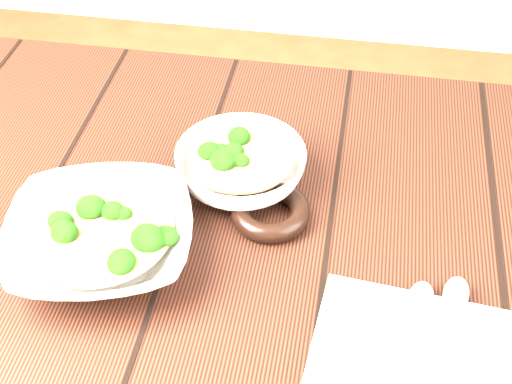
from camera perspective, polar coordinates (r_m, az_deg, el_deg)
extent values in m
cube|color=#3B1B11|center=(0.98, -4.78, -3.15)|extent=(1.20, 0.80, 0.04)
cube|color=#3B1B11|center=(1.51, 19.81, -6.05)|extent=(0.07, 0.07, 0.71)
imported|color=silver|center=(0.92, -12.31, -3.70)|extent=(0.28, 0.28, 0.06)
cylinder|color=#976D43|center=(0.91, -12.48, -2.89)|extent=(0.19, 0.19, 0.00)
ellipsoid|color=#2B6917|center=(0.90, -11.06, -2.48)|extent=(0.04, 0.04, 0.03)
ellipsoid|color=#2B6917|center=(0.92, -11.28, -1.01)|extent=(0.04, 0.04, 0.03)
ellipsoid|color=#2B6917|center=(0.94, -14.11, -0.68)|extent=(0.04, 0.04, 0.03)
ellipsoid|color=#2B6917|center=(0.91, -14.30, -2.75)|extent=(0.04, 0.04, 0.03)
ellipsoid|color=#2B6917|center=(0.88, -14.03, -4.49)|extent=(0.04, 0.04, 0.03)
ellipsoid|color=#2B6917|center=(0.86, -10.69, -4.87)|extent=(0.04, 0.04, 0.03)
imported|color=silver|center=(1.00, -1.22, 1.95)|extent=(0.23, 0.23, 0.06)
cylinder|color=#976D43|center=(0.99, -1.24, 2.75)|extent=(0.15, 0.15, 0.00)
ellipsoid|color=#2B6917|center=(0.98, -0.19, 3.09)|extent=(0.03, 0.03, 0.03)
ellipsoid|color=#2B6917|center=(1.00, -0.32, 3.96)|extent=(0.03, 0.03, 0.03)
ellipsoid|color=#2B6917|center=(1.01, -2.05, 4.46)|extent=(0.03, 0.03, 0.03)
ellipsoid|color=#2B6917|center=(0.99, -2.44, 3.25)|extent=(0.03, 0.03, 0.03)
ellipsoid|color=#2B6917|center=(0.97, -2.94, 2.28)|extent=(0.03, 0.03, 0.03)
ellipsoid|color=#2B6917|center=(0.95, -1.55, 1.20)|extent=(0.03, 0.03, 0.03)
ellipsoid|color=#2B6917|center=(0.97, -0.17, 2.33)|extent=(0.03, 0.03, 0.03)
torus|color=black|center=(0.96, 1.16, -1.58)|extent=(0.13, 0.13, 0.03)
cube|color=beige|center=(0.83, 12.79, -13.27)|extent=(0.25, 0.22, 0.01)
cylinder|color=#A9A295|center=(0.82, 11.83, -13.06)|extent=(0.04, 0.15, 0.01)
ellipsoid|color=#A9A295|center=(0.88, 13.03, -8.31)|extent=(0.04, 0.06, 0.01)
cylinder|color=#A9A295|center=(0.83, 14.64, -12.45)|extent=(0.04, 0.15, 0.01)
ellipsoid|color=#A9A295|center=(0.89, 15.70, -7.84)|extent=(0.04, 0.06, 0.01)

